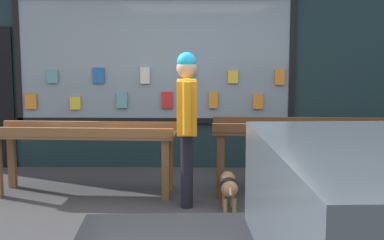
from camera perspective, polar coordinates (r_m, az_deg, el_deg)
name	(u,v)px	position (r m, az deg, el deg)	size (l,w,h in m)	color
ground_plane	(193,215)	(5.88, 0.12, -10.15)	(40.00, 40.00, 0.00)	#38383A
shopfront_facade	(190,50)	(7.99, -0.16, 7.44)	(7.30, 0.29, 3.55)	#192D33
display_table_left	(85,139)	(6.72, -11.39, -1.98)	(2.27, 0.70, 0.87)	brown
display_table_right	(305,136)	(6.67, 11.92, -1.67)	(2.27, 0.75, 0.92)	brown
person_browsing	(187,116)	(6.03, -0.57, 0.44)	(0.23, 0.69, 1.76)	black
small_dog	(229,186)	(6.06, 3.96, -7.06)	(0.21, 0.59, 0.39)	#99724C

